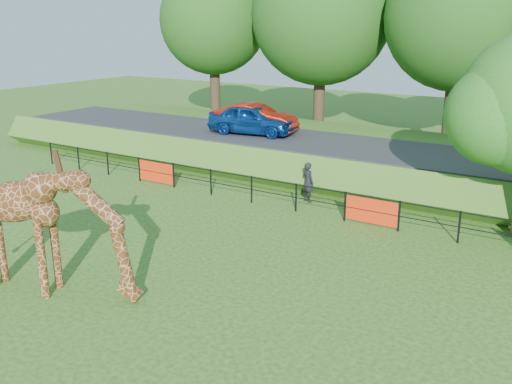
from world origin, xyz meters
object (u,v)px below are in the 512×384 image
giraffe (51,232)px  visitor (308,182)px  car_red (254,118)px  car_blue (252,119)px

giraffe → visitor: bearing=61.5°
giraffe → car_red: giraffe is taller
giraffe → car_blue: bearing=85.3°
visitor → giraffe: bearing=104.5°
giraffe → car_blue: size_ratio=1.10×
car_red → visitor: size_ratio=2.76×
car_blue → visitor: size_ratio=2.73×
giraffe → car_red: 16.15m
car_blue → visitor: car_blue is taller
car_blue → car_red: size_ratio=0.99×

